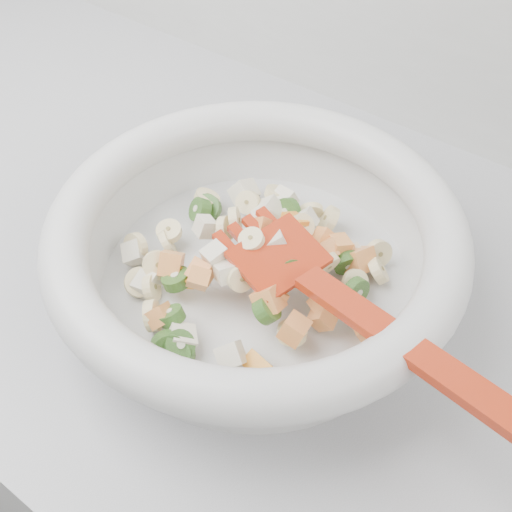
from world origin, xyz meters
The scene contains 2 objects.
counter centered at (0.00, 1.45, 0.45)m, with size 2.00×0.60×0.90m, color gray.
mixing_bowl centered at (0.05, 1.41, 0.96)m, with size 0.47×0.36×0.12m.
Camera 1 is at (0.28, 1.10, 1.36)m, focal length 45.00 mm.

